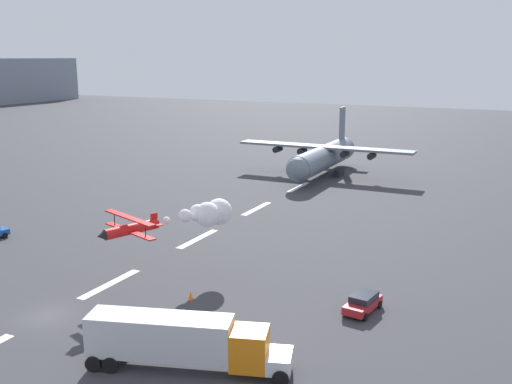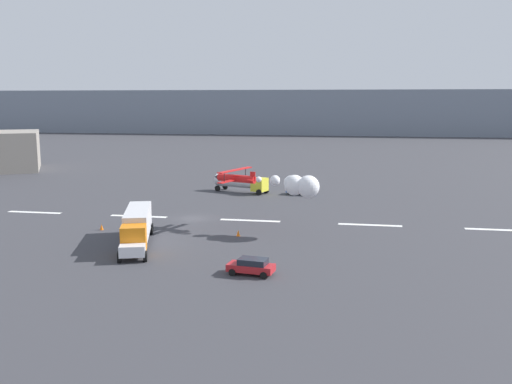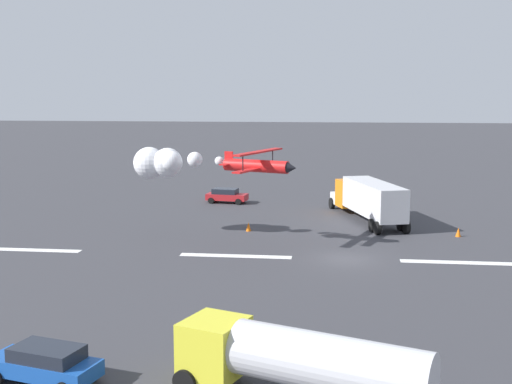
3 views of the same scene
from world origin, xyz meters
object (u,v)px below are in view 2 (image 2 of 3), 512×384
Objects in this scene: traffic_cone_far at (238,233)px; fuel_tanker_truck at (242,182)px; airport_staff_sedan at (300,190)px; traffic_cone_near at (102,227)px; stunt_biplane_red at (289,184)px; semi_truck_orange at (137,226)px; followme_car_yellow at (251,266)px.

fuel_tanker_truck is at bearing 100.79° from traffic_cone_far.
traffic_cone_near is (-21.35, -30.15, -0.44)m from airport_staff_sedan.
traffic_cone_near is at bearing -174.38° from stunt_biplane_red.
stunt_biplane_red is 2.82× the size of airport_staff_sedan.
stunt_biplane_red reaches higher than traffic_cone_near.
semi_truck_orange is 36.96m from fuel_tanker_truck.
stunt_biplane_red is at bearing 84.89° from followme_car_yellow.
semi_truck_orange reaches higher than traffic_cone_near.
stunt_biplane_red is 3.09× the size of followme_car_yellow.
stunt_biplane_red is 18.32× the size of traffic_cone_near.
airport_staff_sedan is 36.94m from traffic_cone_near.
fuel_tanker_truck is 2.03× the size of airport_staff_sedan.
traffic_cone_far is at bearing 106.56° from followme_car_yellow.
stunt_biplane_red is at bearing -87.03° from airport_staff_sedan.
followme_car_yellow is (-1.48, -16.54, -5.14)m from stunt_biplane_red.
stunt_biplane_red reaches higher than followme_car_yellow.
traffic_cone_near is at bearing -109.95° from fuel_tanker_truck.
fuel_tanker_truck is at bearing 83.45° from semi_truck_orange.
stunt_biplane_red is at bearing 27.15° from semi_truck_orange.
traffic_cone_far is (-4.20, 14.13, -0.44)m from followme_car_yellow.
followme_car_yellow is at bearing -77.38° from fuel_tanker_truck.
airport_staff_sedan is at bearing 82.05° from traffic_cone_far.
traffic_cone_near is 1.00× the size of traffic_cone_far.
airport_staff_sedan is 6.49× the size of traffic_cone_far.
fuel_tanker_truck reaches higher than traffic_cone_far.
semi_truck_orange is 1.41× the size of fuel_tanker_truck.
traffic_cone_far is (-5.68, -2.41, -5.57)m from stunt_biplane_red.
traffic_cone_near is at bearing 140.01° from semi_truck_orange.
stunt_biplane_red reaches higher than traffic_cone_far.
airport_staff_sedan is 30.61m from traffic_cone_far.
stunt_biplane_red is 1.39× the size of fuel_tanker_truck.
traffic_cone_near is at bearing -125.30° from airport_staff_sedan.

